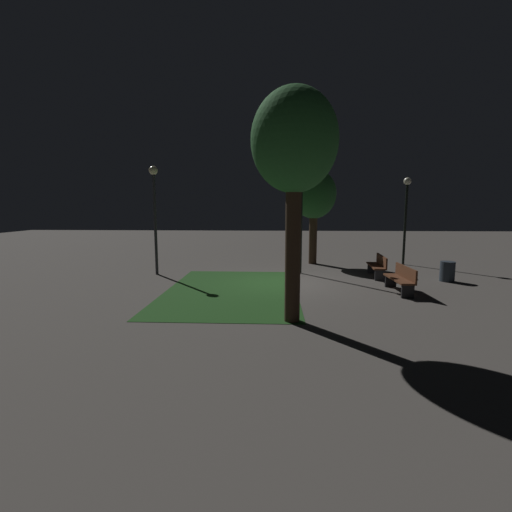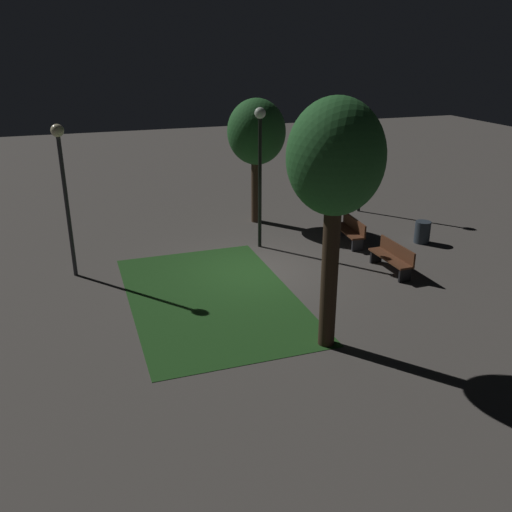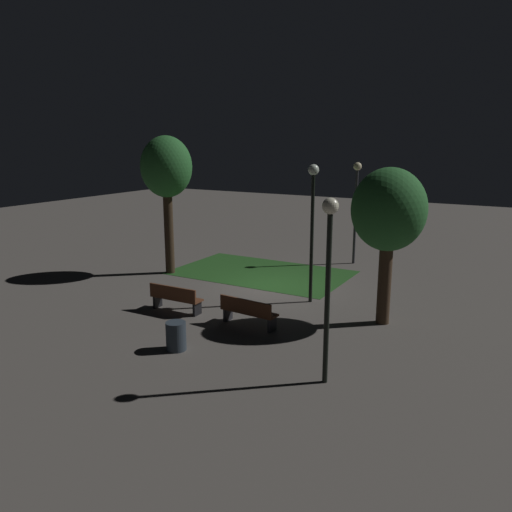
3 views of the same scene
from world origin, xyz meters
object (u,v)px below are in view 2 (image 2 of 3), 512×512
(bench_near_trees, at_px, (350,230))
(lamp_post_plaza_west, at_px, (260,155))
(lamp_post_near_wall, at_px, (363,141))
(tree_left_canopy, at_px, (256,134))
(trash_bin, at_px, (422,232))
(tree_back_right, at_px, (335,163))
(lamp_post_path_center, at_px, (63,176))
(bench_by_lamp, at_px, (393,257))

(bench_near_trees, xyz_separation_m, lamp_post_plaza_west, (0.67, 3.10, 2.68))
(lamp_post_near_wall, distance_m, lamp_post_plaza_west, 5.92)
(lamp_post_near_wall, bearing_deg, bench_near_trees, 146.77)
(tree_left_canopy, bearing_deg, trash_bin, -131.78)
(tree_back_right, distance_m, lamp_post_plaza_west, 6.78)
(lamp_post_path_center, bearing_deg, tree_left_canopy, -64.63)
(bench_near_trees, xyz_separation_m, lamp_post_near_wall, (3.33, -2.18, 2.43))
(bench_by_lamp, height_order, trash_bin, bench_by_lamp)
(bench_by_lamp, xyz_separation_m, trash_bin, (1.93, -2.40, -0.10))
(bench_near_trees, height_order, lamp_post_near_wall, lamp_post_near_wall)
(bench_by_lamp, bearing_deg, bench_near_trees, 0.00)
(bench_near_trees, xyz_separation_m, trash_bin, (-0.79, -2.40, -0.10))
(bench_by_lamp, xyz_separation_m, tree_back_right, (-3.28, 3.79, 3.78))
(bench_near_trees, distance_m, tree_left_canopy, 5.02)
(tree_left_canopy, distance_m, lamp_post_plaza_west, 2.86)
(lamp_post_plaza_west, height_order, trash_bin, lamp_post_plaza_west)
(bench_by_lamp, height_order, lamp_post_path_center, lamp_post_path_center)
(tree_back_right, distance_m, trash_bin, 8.97)
(lamp_post_near_wall, bearing_deg, tree_back_right, 147.34)
(bench_by_lamp, distance_m, lamp_post_plaza_west, 5.31)
(bench_by_lamp, relative_size, trash_bin, 2.36)
(bench_near_trees, xyz_separation_m, lamp_post_path_center, (0.13, 9.18, 2.57))
(tree_left_canopy, relative_size, lamp_post_near_wall, 1.10)
(tree_back_right, distance_m, tree_left_canopy, 9.55)
(lamp_post_near_wall, bearing_deg, lamp_post_path_center, 105.74)
(bench_near_trees, distance_m, lamp_post_near_wall, 4.66)
(lamp_post_path_center, height_order, lamp_post_plaza_west, lamp_post_plaza_west)
(lamp_post_path_center, bearing_deg, lamp_post_near_wall, -74.26)
(tree_back_right, bearing_deg, tree_left_canopy, -9.14)
(lamp_post_near_wall, xyz_separation_m, trash_bin, (-4.11, -0.22, -2.53))
(tree_left_canopy, height_order, lamp_post_path_center, tree_left_canopy)
(tree_back_right, relative_size, lamp_post_path_center, 1.25)
(tree_back_right, xyz_separation_m, lamp_post_path_center, (6.12, 5.38, -1.20))
(bench_by_lamp, bearing_deg, tree_left_canopy, 20.50)
(tree_left_canopy, bearing_deg, lamp_post_plaza_west, 163.29)
(bench_by_lamp, bearing_deg, trash_bin, -51.25)
(bench_by_lamp, distance_m, trash_bin, 3.08)
(trash_bin, bearing_deg, tree_left_canopy, 48.22)
(lamp_post_path_center, bearing_deg, lamp_post_plaza_west, -84.94)
(lamp_post_plaza_west, bearing_deg, tree_left_canopy, -16.71)
(bench_by_lamp, relative_size, lamp_post_near_wall, 0.43)
(lamp_post_near_wall, relative_size, lamp_post_path_center, 0.94)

